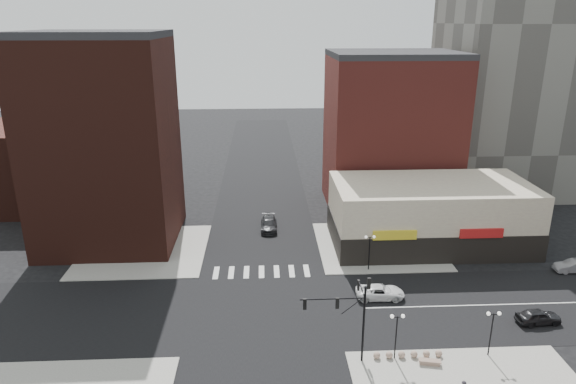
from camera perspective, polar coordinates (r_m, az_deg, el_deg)
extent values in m
plane|color=black|center=(51.41, -2.83, -13.08)|extent=(240.00, 240.00, 0.00)
cube|color=black|center=(51.40, -2.83, -13.07)|extent=(200.00, 14.00, 0.02)
cube|color=black|center=(51.40, -2.83, -13.07)|extent=(14.00, 200.00, 0.02)
cube|color=gray|center=(65.86, -15.67, -6.26)|extent=(15.00, 15.00, 0.12)
cube|color=gray|center=(65.73, 9.94, -5.86)|extent=(15.00, 15.00, 0.12)
cube|color=#361711|center=(66.76, -19.66, 5.00)|extent=(16.00, 15.00, 25.00)
cube|color=#361711|center=(86.76, -24.65, 2.90)|extent=(20.00, 18.00, 12.00)
cube|color=maroon|center=(77.27, 11.28, 6.32)|extent=(18.00, 15.00, 22.00)
cube|color=beige|center=(66.40, 15.52, -2.35)|extent=(24.00, 12.00, 8.00)
cube|color=black|center=(67.23, 15.35, -4.18)|extent=(24.20, 12.20, 3.40)
cylinder|color=black|center=(43.34, 8.39, -14.43)|extent=(0.18, 0.18, 7.00)
cylinder|color=black|center=(41.63, 4.97, -11.74)|extent=(5.20, 0.11, 0.11)
cylinder|color=black|center=(42.22, 7.14, -12.46)|extent=(1.72, 0.06, 1.46)
cylinder|color=black|center=(43.31, 8.17, -10.58)|extent=(0.11, 3.00, 0.11)
cube|color=black|center=(41.61, 1.88, -12.33)|extent=(0.28, 0.18, 0.95)
sphere|color=red|center=(41.45, 1.88, -11.98)|extent=(0.16, 0.16, 0.16)
cube|color=black|center=(41.88, 5.51, -12.19)|extent=(0.28, 0.18, 0.95)
sphere|color=red|center=(41.73, 5.52, -11.84)|extent=(0.16, 0.16, 0.16)
cube|color=black|center=(44.62, 7.83, -10.22)|extent=(0.18, 0.28, 0.95)
sphere|color=red|center=(44.48, 7.85, -9.88)|extent=(0.16, 0.16, 0.16)
cube|color=black|center=(41.45, 8.98, -10.00)|extent=(0.28, 0.18, 0.95)
sphere|color=red|center=(41.31, 9.01, -9.63)|extent=(0.16, 0.16, 0.16)
cylinder|color=black|center=(44.85, 11.90, -15.52)|extent=(0.11, 0.11, 4.00)
cylinder|color=black|center=(43.82, 12.07, -13.46)|extent=(0.90, 0.06, 0.06)
sphere|color=white|center=(43.66, 11.49, -13.39)|extent=(0.32, 0.32, 0.32)
sphere|color=white|center=(43.88, 12.66, -13.30)|extent=(0.32, 0.32, 0.32)
cylinder|color=black|center=(47.40, 21.61, -14.50)|extent=(0.11, 0.11, 4.00)
cylinder|color=black|center=(46.43, 21.89, -12.53)|extent=(0.90, 0.06, 0.06)
sphere|color=white|center=(46.20, 21.39, -12.48)|extent=(0.32, 0.32, 0.32)
sphere|color=white|center=(46.57, 22.42, -12.36)|extent=(0.32, 0.32, 0.32)
cylinder|color=black|center=(58.60, 9.01, -6.74)|extent=(0.11, 0.11, 4.00)
cylinder|color=black|center=(57.82, 9.10, -5.04)|extent=(0.90, 0.06, 0.06)
sphere|color=white|center=(57.69, 8.67, -4.96)|extent=(0.32, 0.32, 0.32)
sphere|color=white|center=(57.87, 9.54, -4.93)|extent=(0.32, 0.32, 0.32)
sphere|color=#A0836E|center=(45.49, 9.84, -17.45)|extent=(0.59, 0.59, 0.59)
sphere|color=#A0836E|center=(45.71, 11.18, -17.34)|extent=(0.59, 0.59, 0.59)
sphere|color=#A0836E|center=(45.96, 12.51, -17.22)|extent=(0.59, 0.59, 0.59)
sphere|color=#A0836E|center=(46.23, 13.83, -17.09)|extent=(0.59, 0.59, 0.59)
sphere|color=#A0836E|center=(46.52, 15.12, -16.96)|extent=(0.59, 0.59, 0.59)
sphere|color=#A0836E|center=(46.84, 16.40, -16.82)|extent=(0.59, 0.59, 0.59)
imported|color=white|center=(53.97, 10.20, -10.88)|extent=(4.98, 2.40, 1.37)
imported|color=black|center=(54.49, 26.05, -12.32)|extent=(4.25, 1.98, 1.41)
imported|color=gray|center=(66.48, 29.16, -7.20)|extent=(4.24, 1.49, 1.40)
imported|color=black|center=(69.38, -2.14, -3.60)|extent=(2.22, 5.30, 1.53)
cube|color=gray|center=(45.84, 15.46, -17.82)|extent=(1.65, 0.76, 0.30)
cube|color=gray|center=(45.72, 15.49, -17.61)|extent=(1.86, 0.90, 0.12)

